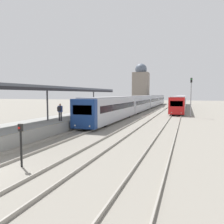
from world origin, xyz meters
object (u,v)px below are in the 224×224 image
(person_on_platform, at_px, (60,111))
(train_far, at_px, (180,101))
(train_near, at_px, (145,102))
(signal_mast_far, at_px, (191,93))
(signal_post_near, at_px, (21,141))

(person_on_platform, height_order, train_far, train_far)
(person_on_platform, relative_size, train_near, 0.03)
(person_on_platform, distance_m, signal_mast_far, 21.08)
(signal_post_near, bearing_deg, train_far, 83.23)
(train_far, bearing_deg, signal_mast_far, -84.90)
(train_near, bearing_deg, signal_mast_far, -57.02)
(train_far, distance_m, signal_post_near, 50.91)
(person_on_platform, xyz_separation_m, signal_post_near, (3.93, -9.68, -0.65))
(person_on_platform, distance_m, train_near, 32.32)
(signal_post_near, bearing_deg, signal_mast_far, 73.22)
(train_near, xyz_separation_m, signal_post_near, (1.64, -41.92, -0.48))
(train_near, distance_m, signal_post_near, 41.95)
(train_far, bearing_deg, train_near, -131.49)
(signal_post_near, xyz_separation_m, signal_mast_far, (8.11, 26.89, 2.39))
(train_near, relative_size, train_far, 1.39)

